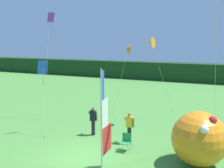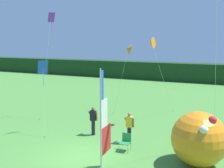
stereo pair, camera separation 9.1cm
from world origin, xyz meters
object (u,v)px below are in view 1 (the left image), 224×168
(banner_flag, at_px, (105,124))
(folding_chair, at_px, (126,141))
(kite_purple_diamond_3, at_px, (50,25))
(kite_orange_delta_1, at_px, (151,43))
(inflatable_balloon, at_px, (199,139))
(kite_orange_delta_4, at_px, (128,49))
(kite_blue_diamond_2, at_px, (43,70))
(person_near_banner, at_px, (129,127))
(person_mid_field, at_px, (93,120))

(banner_flag, xyz_separation_m, folding_chair, (0.07, 2.49, -1.66))
(kite_purple_diamond_3, bearing_deg, folding_chair, -27.65)
(kite_orange_delta_1, distance_m, kite_purple_diamond_3, 7.41)
(inflatable_balloon, bearing_deg, banner_flag, -147.89)
(banner_flag, distance_m, kite_orange_delta_4, 8.27)
(kite_orange_delta_4, bearing_deg, banner_flag, -77.53)
(kite_blue_diamond_2, height_order, kite_purple_diamond_3, kite_purple_diamond_3)
(folding_chair, height_order, kite_blue_diamond_2, kite_blue_diamond_2)
(inflatable_balloon, height_order, kite_orange_delta_4, kite_orange_delta_4)
(person_near_banner, distance_m, person_mid_field, 2.44)
(inflatable_balloon, bearing_deg, folding_chair, 176.89)
(banner_flag, relative_size, kite_purple_diamond_3, 0.59)
(inflatable_balloon, distance_m, kite_orange_delta_1, 7.48)
(kite_purple_diamond_3, bearing_deg, person_mid_field, -27.96)
(inflatable_balloon, relative_size, kite_purple_diamond_3, 0.34)
(kite_orange_delta_1, xyz_separation_m, kite_purple_diamond_3, (-7.23, -1.02, 1.28))
(person_mid_field, bearing_deg, kite_orange_delta_1, 53.79)
(kite_purple_diamond_3, relative_size, kite_orange_delta_4, 1.41)
(kite_orange_delta_4, bearing_deg, kite_orange_delta_1, -8.61)
(person_near_banner, height_order, folding_chair, person_near_banner)
(person_mid_field, xyz_separation_m, folding_chair, (2.57, -1.32, -0.42))
(banner_flag, bearing_deg, folding_chair, 88.42)
(kite_purple_diamond_3, xyz_separation_m, kite_orange_delta_4, (5.50, 1.28, -1.71))
(banner_flag, relative_size, person_near_banner, 2.58)
(person_near_banner, bearing_deg, kite_purple_diamond_3, 158.31)
(kite_blue_diamond_2, xyz_separation_m, kite_purple_diamond_3, (-1.64, 3.15, 2.89))
(person_mid_field, distance_m, kite_orange_delta_4, 5.64)
(person_near_banner, xyz_separation_m, kite_blue_diamond_2, (-5.44, -0.33, 2.94))
(folding_chair, bearing_deg, inflatable_balloon, -3.11)
(person_near_banner, relative_size, kite_blue_diamond_2, 0.40)
(inflatable_balloon, bearing_deg, kite_purple_diamond_3, 159.78)
(banner_flag, height_order, kite_orange_delta_4, kite_orange_delta_4)
(kite_orange_delta_1, relative_size, kite_blue_diamond_2, 1.32)
(banner_flag, height_order, person_near_banner, banner_flag)
(person_near_banner, distance_m, folding_chair, 1.08)
(kite_orange_delta_1, bearing_deg, folding_chair, -89.91)
(kite_purple_diamond_3, height_order, kite_orange_delta_4, kite_purple_diamond_3)
(person_mid_field, height_order, inflatable_balloon, inflatable_balloon)
(banner_flag, bearing_deg, person_mid_field, 123.30)
(banner_flag, xyz_separation_m, kite_orange_delta_1, (0.06, 7.31, 3.30))
(banner_flag, xyz_separation_m, kite_blue_diamond_2, (-5.53, 3.14, 1.70))
(banner_flag, height_order, inflatable_balloon, banner_flag)
(folding_chair, relative_size, kite_purple_diamond_3, 0.12)
(kite_purple_diamond_3, bearing_deg, kite_blue_diamond_2, -62.46)
(kite_blue_diamond_2, bearing_deg, inflatable_balloon, -5.22)
(person_near_banner, bearing_deg, banner_flag, -88.62)
(person_mid_field, distance_m, inflatable_balloon, 6.35)
(person_near_banner, height_order, person_mid_field, person_near_banner)
(kite_orange_delta_1, xyz_separation_m, kite_blue_diamond_2, (-5.59, -4.17, -1.60))
(person_near_banner, distance_m, kite_blue_diamond_2, 6.19)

